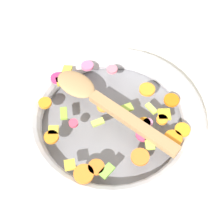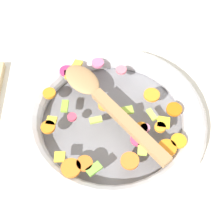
% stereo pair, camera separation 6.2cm
% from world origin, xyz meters
% --- Properties ---
extents(ground_plane, '(4.00, 4.00, 0.00)m').
position_xyz_m(ground_plane, '(0.00, 0.00, 0.00)').
color(ground_plane, silver).
extents(skillet, '(0.39, 0.39, 0.05)m').
position_xyz_m(skillet, '(0.00, 0.00, 0.02)').
color(skillet, slate).
rests_on(skillet, ground_plane).
extents(chopped_vegetables, '(0.29, 0.29, 0.01)m').
position_xyz_m(chopped_vegetables, '(-0.00, 0.02, 0.05)').
color(chopped_vegetables, orange).
rests_on(chopped_vegetables, skillet).
extents(wooden_spoon, '(0.21, 0.25, 0.01)m').
position_xyz_m(wooden_spoon, '(0.02, -0.02, 0.06)').
color(wooden_spoon, '#A87F51').
rests_on(wooden_spoon, chopped_vegetables).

